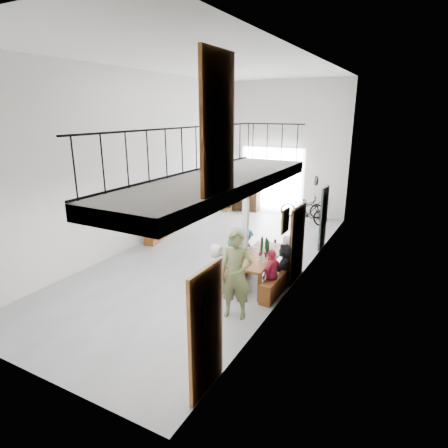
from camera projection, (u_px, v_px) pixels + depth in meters
The scene contains 24 objects.
floor at pixel (212, 257), 11.39m from camera, with size 12.00×12.00×0.00m, color slate.
room_walls at pixel (211, 138), 10.35m from camera, with size 12.00×12.00×12.00m.
gateway_portal at pixel (272, 180), 16.18m from camera, with size 2.80×0.08×2.80m, color white.
right_wall_decor at pixel (277, 233), 8.09m from camera, with size 0.07×8.28×5.07m.
balcony at pixel (220, 184), 7.00m from camera, with size 1.52×5.62×4.00m.
tasting_table at pixel (260, 258), 9.48m from camera, with size 0.90×2.11×0.79m.
bench_inner at pixel (239, 269), 9.94m from camera, with size 0.33×2.08×0.48m, color brown.
bench_wall at pixel (281, 279), 9.36m from camera, with size 0.28×2.15×0.49m, color brown.
tableware at pixel (263, 248), 9.50m from camera, with size 0.50×1.32×0.35m.
side_bench at pixel (160, 232), 13.01m from camera, with size 0.36×1.66×0.47m, color brown.
oak_barrel at pixel (226, 201), 16.65m from camera, with size 0.56×0.56×0.83m.
serving_counter at pixel (241, 199), 16.81m from camera, with size 1.74×0.48×0.92m, color #351C0F.
counter_bottles at pixel (241, 186), 16.63m from camera, with size 1.50×0.10×0.28m.
guest_left_a at pixel (216, 267), 9.14m from camera, with size 0.59×0.39×1.22m, color silver.
guest_left_b at pixel (232, 260), 9.73m from camera, with size 0.41×0.27×1.12m, color teal.
guest_left_c at pixel (237, 250), 10.13m from camera, with size 0.64×0.50×1.32m, color silver.
guest_left_d at pixel (247, 248), 10.57m from camera, with size 0.72×0.42×1.12m, color teal.
guest_right_a at pixel (272, 274), 8.80m from camera, with size 0.71×0.30×1.21m, color #A91D35.
guest_right_b at pixel (284, 266), 9.34m from camera, with size 1.06×0.34×1.15m, color black.
guest_right_c at pixel (287, 257), 9.86m from camera, with size 0.58×0.38×1.18m, color silver.
host_standing at pixel (236, 275), 7.86m from camera, with size 0.71×0.47×1.96m, color #4D532F.
potted_plant at pixel (298, 256), 10.88m from camera, with size 0.40×0.35×0.44m, color #1E511B.
bicycle_near at pixel (303, 207), 15.48m from camera, with size 0.63×1.81×0.95m, color black.
bicycle_far at pixel (309, 212), 14.64m from camera, with size 0.45×1.60×0.96m, color black.
Camera 1 is at (5.29, -9.19, 4.28)m, focal length 30.00 mm.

